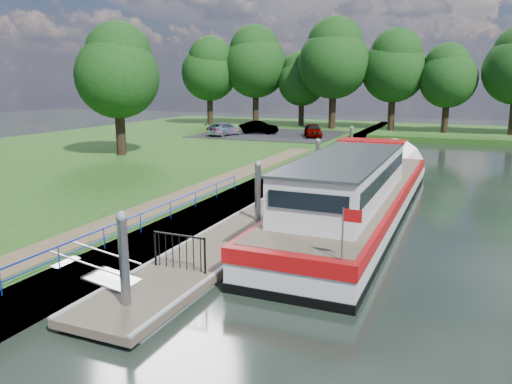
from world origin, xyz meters
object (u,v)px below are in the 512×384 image
at_px(pontoon, 292,202).
at_px(car_c, 225,129).
at_px(car_a, 313,130).
at_px(car_b, 259,127).
at_px(barge, 361,193).

xyz_separation_m(pontoon, car_c, (-14.78, 21.99, 1.29)).
xyz_separation_m(car_a, car_b, (-6.13, 0.80, -0.00)).
bearing_deg(car_b, car_c, 129.30).
distance_m(pontoon, barge, 3.76).
relative_size(barge, car_a, 5.48).
xyz_separation_m(barge, car_c, (-18.38, 22.62, 0.38)).
distance_m(car_a, car_b, 6.19).
height_order(car_a, car_b, car_a).
bearing_deg(car_a, barge, -90.13).
bearing_deg(car_b, car_a, -106.07).
height_order(pontoon, car_c, car_c).
distance_m(car_a, car_c, 8.92).
height_order(pontoon, car_b, car_b).
relative_size(pontoon, car_b, 7.55).
xyz_separation_m(pontoon, car_b, (-12.24, 24.81, 1.31)).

